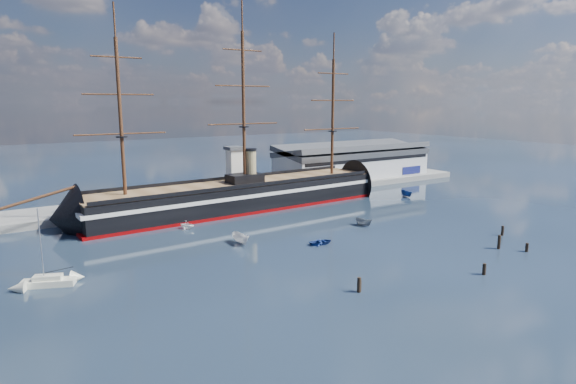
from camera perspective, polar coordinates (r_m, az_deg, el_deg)
ground at (r=124.60m, az=-0.60°, el=-3.64°), size 600.00×600.00×0.00m
quay at (r=159.83m, az=-4.55°, el=-0.48°), size 180.00×18.00×2.00m
warehouse at (r=189.08m, az=7.70°, el=3.63°), size 63.00×21.00×11.60m
quay_tower at (r=152.39m, az=-6.37°, el=2.66°), size 5.00×5.00×15.00m
warship at (r=138.76m, az=-6.47°, el=-0.52°), size 113.22×20.20×53.94m
sailboat at (r=92.18m, az=-26.56°, el=-9.42°), size 8.75×5.57×13.53m
motorboat_a at (r=106.69m, az=-5.60°, el=-6.15°), size 7.24×2.69×2.89m
motorboat_b at (r=106.23m, az=3.94°, el=-6.19°), size 1.82×3.43×1.52m
motorboat_c at (r=122.85m, az=8.94°, el=-3.98°), size 6.09×3.05×2.33m
motorboat_d at (r=121.10m, az=-11.88°, el=-4.29°), size 6.90×5.80×2.35m
motorboat_f at (r=162.87m, az=13.88°, el=-0.55°), size 6.73×3.65×2.55m
piling_near_left at (r=81.36m, az=8.39°, el=-11.65°), size 0.64×0.64×3.22m
piling_near_mid at (r=94.91m, az=22.19°, el=-9.06°), size 0.64×0.64×2.80m
piling_near_right at (r=112.10m, az=23.68°, el=-6.19°), size 0.64×0.64×3.71m
piling_far_right at (r=123.39m, az=24.04°, el=-4.72°), size 0.64×0.64×3.01m
piling_extra at (r=112.38m, az=26.42°, el=-6.37°), size 0.64×0.64×2.58m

